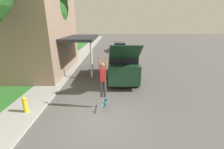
{
  "coord_description": "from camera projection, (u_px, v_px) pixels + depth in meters",
  "views": [
    {
      "loc": [
        0.61,
        -5.8,
        3.94
      ],
      "look_at": [
        0.62,
        2.31,
        1.2
      ],
      "focal_mm": 24.0,
      "sensor_mm": 36.0,
      "label": 1
    }
  ],
  "objects": [
    {
      "name": "ground_plane",
      "position": [
        98.0,
        116.0,
        6.76
      ],
      "size": [
        120.0,
        120.0,
        0.0
      ],
      "primitive_type": "plane",
      "color": "#54514F"
    },
    {
      "name": "fire_hydrant",
      "position": [
        25.0,
        105.0,
        6.8
      ],
      "size": [
        0.2,
        0.2,
        0.76
      ],
      "color": "gold",
      "rests_on": "sidewalk"
    },
    {
      "name": "suv_parked",
      "position": [
        122.0,
        63.0,
        10.93
      ],
      "size": [
        2.11,
        5.39,
        2.94
      ],
      "color": "#193823",
      "rests_on": "ground_plane"
    },
    {
      "name": "sidewalk",
      "position": [
        61.0,
        73.0,
        12.43
      ],
      "size": [
        1.8,
        80.0,
        0.1
      ],
      "color": "#9E9E99",
      "rests_on": "ground_plane"
    },
    {
      "name": "car_down_street",
      "position": [
        119.0,
        47.0,
        22.9
      ],
      "size": [
        1.94,
        4.53,
        1.32
      ],
      "color": "navy",
      "rests_on": "ground_plane"
    },
    {
      "name": "skateboard",
      "position": [
        105.0,
        102.0,
        7.12
      ],
      "size": [
        0.22,
        0.8,
        0.24
      ],
      "color": "#236B99",
      "rests_on": "ground_plane"
    },
    {
      "name": "skateboarder",
      "position": [
        103.0,
        77.0,
        6.92
      ],
      "size": [
        0.41,
        0.22,
        1.94
      ],
      "color": "#38383D",
      "rests_on": "ground_plane"
    },
    {
      "name": "lawn_tree_far",
      "position": [
        42.0,
        7.0,
        11.56
      ],
      "size": [
        3.93,
        3.93,
        7.1
      ],
      "color": "brown",
      "rests_on": "lawn"
    },
    {
      "name": "lawn",
      "position": [
        8.0,
        74.0,
        12.43
      ],
      "size": [
        10.0,
        80.0,
        0.08
      ],
      "color": "#2D6B28",
      "rests_on": "ground_plane"
    },
    {
      "name": "house",
      "position": [
        3.0,
        11.0,
        11.57
      ],
      "size": [
        12.3,
        7.86,
        9.25
      ],
      "color": "#89705B",
      "rests_on": "lawn"
    }
  ]
}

